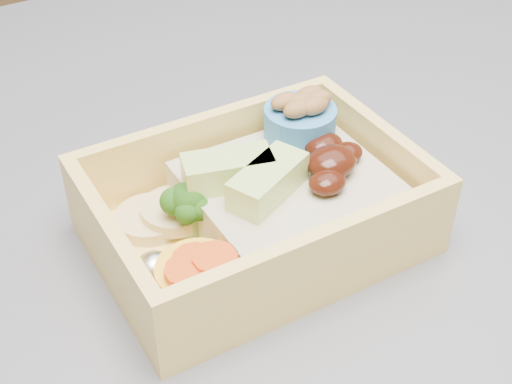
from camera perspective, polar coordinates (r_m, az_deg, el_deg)
bento_box at (r=0.46m, az=0.58°, el=-0.88°), size 0.21×0.15×0.07m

